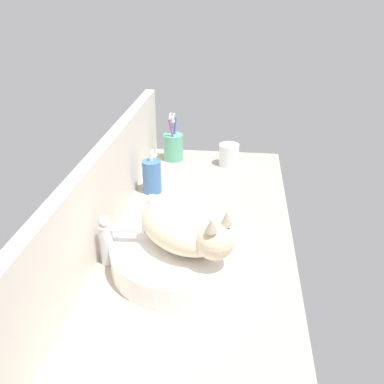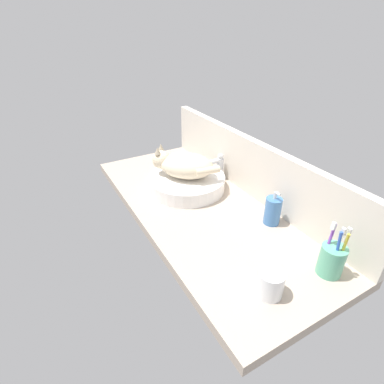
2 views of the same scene
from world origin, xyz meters
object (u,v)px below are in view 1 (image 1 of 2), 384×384
object	(u,v)px
faucet	(111,238)
soap_dispenser	(152,176)
cat	(186,226)
sink_basin	(183,255)
water_glass	(229,156)
toothbrush_cup	(173,146)

from	to	relation	value
faucet	soap_dispenser	distance (cm)	41.40
faucet	cat	bearing A→B (deg)	-90.58
sink_basin	soap_dispenser	bearing A→B (deg)	21.51
cat	soap_dispenser	bearing A→B (deg)	22.32
cat	soap_dispenser	size ratio (longest dim) A/B	2.05
sink_basin	water_glass	bearing A→B (deg)	-7.60
water_glass	faucet	bearing A→B (deg)	158.27
faucet	water_glass	distance (cm)	73.11
water_glass	cat	bearing A→B (deg)	173.36
sink_basin	soap_dispenser	size ratio (longest dim) A/B	2.47
soap_dispenser	sink_basin	bearing A→B (deg)	-158.49
faucet	sink_basin	bearing A→B (deg)	-87.78
sink_basin	water_glass	size ratio (longest dim) A/B	4.28
sink_basin	cat	world-z (taller)	cat
soap_dispenser	toothbrush_cup	xyz separation A→B (cm)	(29.44, -2.66, -0.14)
sink_basin	faucet	distance (cm)	18.53
faucet	toothbrush_cup	xyz separation A→B (cm)	(70.77, -4.73, -1.73)
cat	toothbrush_cup	bearing A→B (deg)	11.45
faucet	water_glass	size ratio (longest dim) A/B	1.62
toothbrush_cup	water_glass	size ratio (longest dim) A/B	2.23
sink_basin	soap_dispenser	distance (cm)	43.73
faucet	water_glass	xyz separation A→B (cm)	(67.83, -27.03, -3.58)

